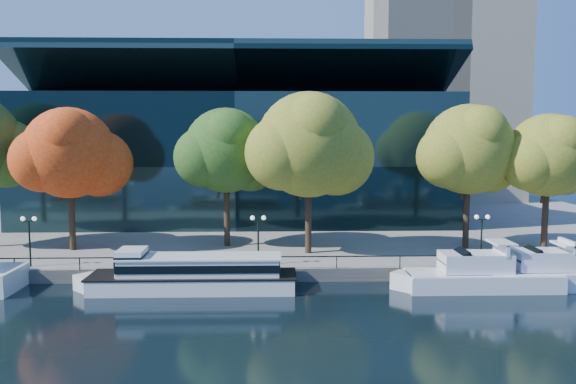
{
  "coord_description": "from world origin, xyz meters",
  "views": [
    {
      "loc": [
        0.02,
        -39.82,
        11.54
      ],
      "look_at": [
        1.3,
        8.0,
        6.55
      ],
      "focal_mm": 35.0,
      "sensor_mm": 36.0,
      "label": 1
    }
  ],
  "objects_px": {
    "tour_boat": "(188,273)",
    "cruiser_far": "(544,273)",
    "tree_3": "(311,147)",
    "lamp_2": "(482,228)",
    "tree_1": "(71,155)",
    "tree_2": "(228,152)",
    "cruiser_near": "(476,275)",
    "tree_5": "(550,157)",
    "lamp_0": "(29,230)",
    "lamp_1": "(258,229)",
    "tree_4": "(470,151)"
  },
  "relations": [
    {
      "from": "tree_3",
      "to": "tree_4",
      "type": "bearing_deg",
      "value": 7.11
    },
    {
      "from": "tree_4",
      "to": "tree_3",
      "type": "bearing_deg",
      "value": -172.89
    },
    {
      "from": "tree_3",
      "to": "cruiser_far",
      "type": "bearing_deg",
      "value": -26.02
    },
    {
      "from": "lamp_0",
      "to": "lamp_2",
      "type": "relative_size",
      "value": 1.0
    },
    {
      "from": "tree_4",
      "to": "lamp_2",
      "type": "bearing_deg",
      "value": -100.11
    },
    {
      "from": "tree_4",
      "to": "tree_2",
      "type": "bearing_deg",
      "value": 175.95
    },
    {
      "from": "tour_boat",
      "to": "tree_3",
      "type": "bearing_deg",
      "value": 40.67
    },
    {
      "from": "cruiser_far",
      "to": "tree_2",
      "type": "distance_m",
      "value": 28.47
    },
    {
      "from": "tree_2",
      "to": "tree_1",
      "type": "bearing_deg",
      "value": -173.74
    },
    {
      "from": "cruiser_near",
      "to": "tree_2",
      "type": "distance_m",
      "value": 24.23
    },
    {
      "from": "lamp_0",
      "to": "tree_5",
      "type": "bearing_deg",
      "value": 6.69
    },
    {
      "from": "tree_5",
      "to": "cruiser_far",
      "type": "bearing_deg",
      "value": -116.69
    },
    {
      "from": "cruiser_near",
      "to": "cruiser_far",
      "type": "bearing_deg",
      "value": 2.7
    },
    {
      "from": "tree_5",
      "to": "tree_1",
      "type": "bearing_deg",
      "value": 178.31
    },
    {
      "from": "tree_1",
      "to": "lamp_0",
      "type": "bearing_deg",
      "value": -100.87
    },
    {
      "from": "cruiser_near",
      "to": "tree_1",
      "type": "relative_size",
      "value": 0.97
    },
    {
      "from": "cruiser_far",
      "to": "tree_5",
      "type": "height_order",
      "value": "tree_5"
    },
    {
      "from": "lamp_0",
      "to": "tree_1",
      "type": "bearing_deg",
      "value": 79.13
    },
    {
      "from": "tour_boat",
      "to": "lamp_2",
      "type": "bearing_deg",
      "value": 9.07
    },
    {
      "from": "lamp_0",
      "to": "cruiser_far",
      "type": "bearing_deg",
      "value": -5.4
    },
    {
      "from": "tour_boat",
      "to": "tree_4",
      "type": "distance_m",
      "value": 27.66
    },
    {
      "from": "lamp_2",
      "to": "tree_1",
      "type": "bearing_deg",
      "value": 169.58
    },
    {
      "from": "tour_boat",
      "to": "lamp_0",
      "type": "distance_m",
      "value": 13.8
    },
    {
      "from": "tree_2",
      "to": "lamp_2",
      "type": "height_order",
      "value": "tree_2"
    },
    {
      "from": "tree_2",
      "to": "lamp_0",
      "type": "distance_m",
      "value": 18.06
    },
    {
      "from": "tree_2",
      "to": "tree_4",
      "type": "bearing_deg",
      "value": -4.05
    },
    {
      "from": "tree_2",
      "to": "tree_3",
      "type": "relative_size",
      "value": 0.91
    },
    {
      "from": "cruiser_far",
      "to": "lamp_1",
      "type": "height_order",
      "value": "lamp_1"
    },
    {
      "from": "cruiser_far",
      "to": "lamp_2",
      "type": "xyz_separation_m",
      "value": [
        -3.42,
        3.74,
        2.82
      ]
    },
    {
      "from": "tree_3",
      "to": "lamp_1",
      "type": "height_order",
      "value": "tree_3"
    },
    {
      "from": "tree_4",
      "to": "lamp_1",
      "type": "distance_m",
      "value": 21.09
    },
    {
      "from": "cruiser_near",
      "to": "tree_3",
      "type": "relative_size",
      "value": 0.88
    },
    {
      "from": "lamp_0",
      "to": "lamp_2",
      "type": "height_order",
      "value": "same"
    },
    {
      "from": "tour_boat",
      "to": "tree_1",
      "type": "xyz_separation_m",
      "value": [
        -11.8,
        10.12,
        8.31
      ]
    },
    {
      "from": "tree_3",
      "to": "lamp_2",
      "type": "bearing_deg",
      "value": -18.53
    },
    {
      "from": "tree_3",
      "to": "tree_5",
      "type": "relative_size",
      "value": 1.15
    },
    {
      "from": "cruiser_near",
      "to": "tree_5",
      "type": "relative_size",
      "value": 1.01
    },
    {
      "from": "tour_boat",
      "to": "cruiser_far",
      "type": "relative_size",
      "value": 1.47
    },
    {
      "from": "tree_2",
      "to": "lamp_2",
      "type": "xyz_separation_m",
      "value": [
        21.06,
        -7.95,
        -5.83
      ]
    },
    {
      "from": "tree_1",
      "to": "lamp_0",
      "type": "height_order",
      "value": "tree_1"
    },
    {
      "from": "tour_boat",
      "to": "tree_2",
      "type": "xyz_separation_m",
      "value": [
        2.09,
        11.65,
        8.48
      ]
    },
    {
      "from": "tree_3",
      "to": "lamp_1",
      "type": "distance_m",
      "value": 9.05
    },
    {
      "from": "tree_1",
      "to": "lamp_0",
      "type": "xyz_separation_m",
      "value": [
        -1.23,
        -6.43,
        -5.66
      ]
    },
    {
      "from": "tour_boat",
      "to": "lamp_2",
      "type": "distance_m",
      "value": 23.59
    },
    {
      "from": "cruiser_near",
      "to": "tree_5",
      "type": "xyz_separation_m",
      "value": [
        9.74,
        9.16,
        8.33
      ]
    },
    {
      "from": "tree_1",
      "to": "cruiser_far",
      "type": "bearing_deg",
      "value": -14.85
    },
    {
      "from": "cruiser_far",
      "to": "lamp_0",
      "type": "relative_size",
      "value": 2.79
    },
    {
      "from": "tree_5",
      "to": "lamp_0",
      "type": "xyz_separation_m",
      "value": [
        -44.07,
        -5.17,
        -5.47
      ]
    },
    {
      "from": "tree_3",
      "to": "tree_4",
      "type": "height_order",
      "value": "tree_3"
    },
    {
      "from": "tree_4",
      "to": "lamp_0",
      "type": "xyz_separation_m",
      "value": [
        -37.32,
        -6.38,
        -5.95
      ]
    }
  ]
}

